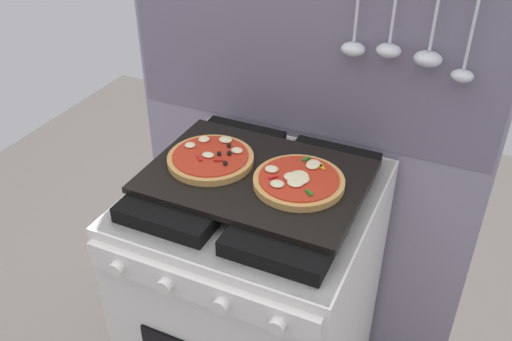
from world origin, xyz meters
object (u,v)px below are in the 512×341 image
object	(u,v)px
pizza_left	(211,158)
pizza_right	(299,181)
baking_tray	(256,176)
stove	(256,304)

from	to	relation	value
pizza_left	pizza_right	bearing A→B (deg)	-0.71
pizza_left	baking_tray	bearing A→B (deg)	-1.51
stove	baking_tray	size ratio (longest dim) A/B	1.67
pizza_right	pizza_left	bearing A→B (deg)	179.29
stove	pizza_left	distance (m)	0.49
stove	baking_tray	bearing A→B (deg)	90.00
baking_tray	pizza_right	world-z (taller)	pizza_right
stove	baking_tray	xyz separation A→B (m)	(0.00, 0.00, 0.46)
stove	pizza_right	bearing A→B (deg)	1.02
stove	pizza_left	size ratio (longest dim) A/B	4.04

